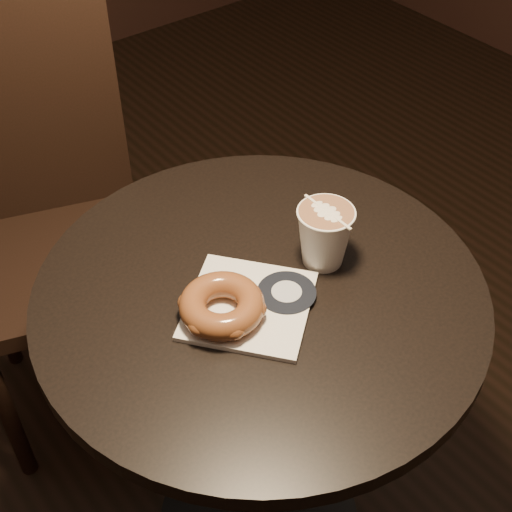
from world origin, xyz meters
name	(u,v)px	position (x,y,z in m)	size (l,w,h in m)	color
cafe_table	(260,368)	(0.00, 0.00, 0.55)	(0.70, 0.70, 0.75)	black
chair	(41,195)	(-0.10, 0.63, 0.58)	(0.52, 0.52, 1.04)	black
pastry_bag	(249,305)	(-0.04, -0.02, 0.75)	(0.18, 0.18, 0.01)	white
doughnut	(222,305)	(-0.08, -0.02, 0.78)	(0.13, 0.13, 0.04)	brown
latte_cup	(324,237)	(0.12, -0.01, 0.80)	(0.09, 0.09, 0.10)	white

